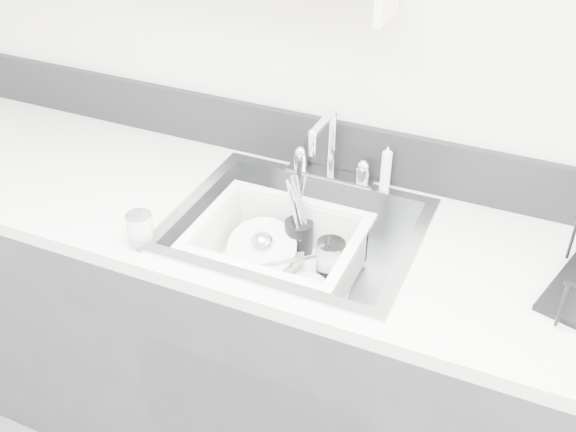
% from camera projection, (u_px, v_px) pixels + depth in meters
% --- Properties ---
extents(counter_run, '(3.20, 0.62, 0.92)m').
position_uv_depth(counter_run, '(295.00, 349.00, 2.02)').
color(counter_run, '#2B2B2F').
rests_on(counter_run, ground).
extents(backsplash, '(3.20, 0.02, 0.16)m').
position_uv_depth(backsplash, '(337.00, 147.00, 1.93)').
color(backsplash, black).
rests_on(backsplash, counter_run).
extents(sink, '(0.64, 0.52, 0.20)m').
position_uv_depth(sink, '(296.00, 252.00, 1.80)').
color(sink, silver).
rests_on(sink, counter_run).
extents(faucet, '(0.26, 0.18, 0.23)m').
position_uv_depth(faucet, '(330.00, 161.00, 1.90)').
color(faucet, silver).
rests_on(faucet, counter_run).
extents(side_sprayer, '(0.03, 0.03, 0.14)m').
position_uv_depth(side_sprayer, '(386.00, 168.00, 1.85)').
color(side_sprayer, white).
rests_on(side_sprayer, counter_run).
extents(wash_tub, '(0.48, 0.41, 0.17)m').
position_uv_depth(wash_tub, '(278.00, 255.00, 1.79)').
color(wash_tub, white).
rests_on(wash_tub, sink).
extents(plate_stack, '(0.23, 0.23, 0.09)m').
position_uv_depth(plate_stack, '(265.00, 255.00, 1.85)').
color(plate_stack, white).
rests_on(plate_stack, wash_tub).
extents(utensil_cup, '(0.08, 0.08, 0.27)m').
position_uv_depth(utensil_cup, '(299.00, 234.00, 1.88)').
color(utensil_cup, black).
rests_on(utensil_cup, wash_tub).
extents(ladle, '(0.28, 0.23, 0.08)m').
position_uv_depth(ladle, '(275.00, 262.00, 1.81)').
color(ladle, silver).
rests_on(ladle, wash_tub).
extents(tumbler_in_tub, '(0.10, 0.10, 0.11)m').
position_uv_depth(tumbler_in_tub, '(330.00, 259.00, 1.79)').
color(tumbler_in_tub, white).
rests_on(tumbler_in_tub, wash_tub).
extents(tumbler_counter, '(0.07, 0.07, 0.09)m').
position_uv_depth(tumbler_counter, '(140.00, 230.00, 1.66)').
color(tumbler_counter, white).
rests_on(tumbler_counter, counter_run).
extents(bowl_small, '(0.13, 0.13, 0.03)m').
position_uv_depth(bowl_small, '(307.00, 289.00, 1.75)').
color(bowl_small, white).
rests_on(bowl_small, wash_tub).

